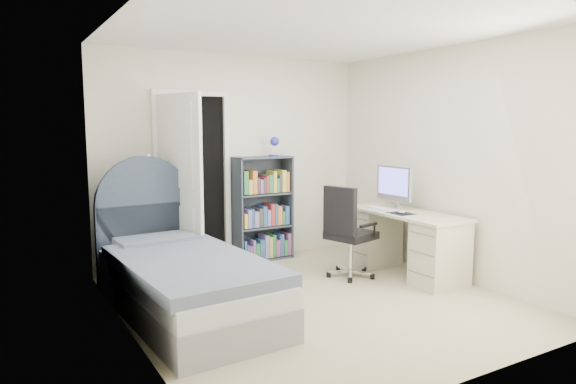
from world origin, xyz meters
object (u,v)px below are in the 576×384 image
desk (405,240)px  office_chair (347,228)px  bed (182,278)px  nightstand (153,244)px  bookcase (264,213)px  floor_lamp (146,228)px

desk → office_chair: (-0.65, 0.22, 0.17)m
bed → desk: 2.54m
bed → nightstand: (0.09, 1.26, 0.05)m
bed → bookcase: size_ratio=1.48×
nightstand → bookcase: 1.42m
nightstand → desk: 2.81m
desk → office_chair: bearing=161.6°
bed → desk: bearing=-2.7°
floor_lamp → office_chair: size_ratio=1.35×
floor_lamp → desk: bearing=-27.6°
bed → floor_lamp: (0.01, 1.20, 0.25)m
bed → floor_lamp: size_ratio=1.64×
bed → nightstand: size_ratio=4.14×
floor_lamp → bookcase: 1.49m
bed → floor_lamp: bearing=89.6°
floor_lamp → desk: floor_lamp is taller
bed → nightstand: bed is taller
floor_lamp → desk: (2.53, -1.32, -0.17)m
bed → office_chair: bearing=2.9°
nightstand → office_chair: (1.80, -1.16, 0.20)m
bookcase → desk: 1.76m
desk → bookcase: bearing=126.7°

